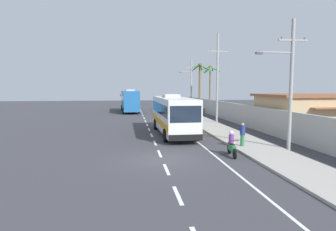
{
  "coord_description": "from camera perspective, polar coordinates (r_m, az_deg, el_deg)",
  "views": [
    {
      "loc": [
        -1.77,
        -16.35,
        4.19
      ],
      "look_at": [
        1.53,
        9.27,
        1.7
      ],
      "focal_mm": 30.71,
      "sensor_mm": 36.0,
      "label": 1
    }
  ],
  "objects": [
    {
      "name": "coach_bus_far_lane",
      "position": [
        50.39,
        -7.58,
        3.03
      ],
      "size": [
        3.49,
        11.13,
        3.95
      ],
      "color": "#2366A8",
      "rests_on": "ground"
    },
    {
      "name": "sidewalk_kerb",
      "position": [
        28.01,
        10.58,
        -3.04
      ],
      "size": [
        3.2,
        90.0,
        0.14
      ],
      "primitive_type": "cube",
      "color": "#A8A399",
      "rests_on": "ground"
    },
    {
      "name": "utility_pole_nearest",
      "position": [
        20.67,
        23.02,
        6.23
      ],
      "size": [
        3.5,
        0.24,
        8.64
      ],
      "color": "#9E9E99",
      "rests_on": "ground"
    },
    {
      "name": "coach_bus_foreground",
      "position": [
        26.02,
        1.01,
        0.39
      ],
      "size": [
        3.13,
        10.89,
        3.6
      ],
      "color": "white",
      "rests_on": "ground"
    },
    {
      "name": "palm_nearest",
      "position": [
        46.2,
        8.35,
        7.46
      ],
      "size": [
        3.62,
        3.46,
        7.72
      ],
      "color": "brown",
      "rests_on": "ground"
    },
    {
      "name": "roadside_building",
      "position": [
        31.87,
        29.4,
        0.52
      ],
      "size": [
        13.11,
        7.79,
        3.6
      ],
      "color": "tan",
      "rests_on": "ground"
    },
    {
      "name": "motorcycle_beside_bus",
      "position": [
        18.22,
        12.54,
        -5.87
      ],
      "size": [
        0.56,
        1.96,
        1.56
      ],
      "color": "black",
      "rests_on": "ground"
    },
    {
      "name": "motorcycle_trailing",
      "position": [
        35.67,
        1.22,
        -0.22
      ],
      "size": [
        0.56,
        1.96,
        1.53
      ],
      "color": "black",
      "rests_on": "ground"
    },
    {
      "name": "pedestrian_near_kerb",
      "position": [
        20.74,
        14.57,
        -3.57
      ],
      "size": [
        0.36,
        0.36,
        1.62
      ],
      "rotation": [
        0.0,
        0.0,
        5.41
      ],
      "color": "#2D7A47",
      "rests_on": "sidewalk_kerb"
    },
    {
      "name": "boundary_wall",
      "position": [
        32.91,
        14.77,
        0.07
      ],
      "size": [
        0.24,
        60.0,
        2.35
      ],
      "primitive_type": "cube",
      "color": "#B2B2AD",
      "rests_on": "ground"
    },
    {
      "name": "utility_pole_mid",
      "position": [
        34.47,
        9.77,
        7.45
      ],
      "size": [
        2.34,
        0.24,
        10.45
      ],
      "color": "#9E9E99",
      "rests_on": "ground"
    },
    {
      "name": "utility_pole_far",
      "position": [
        49.07,
        4.56,
        6.22
      ],
      "size": [
        3.31,
        0.24,
        8.99
      ],
      "color": "#9E9E99",
      "rests_on": "ground"
    },
    {
      "name": "palm_second",
      "position": [
        41.92,
        6.32,
        6.82
      ],
      "size": [
        2.94,
        3.02,
        7.72
      ],
      "color": "brown",
      "rests_on": "ground"
    },
    {
      "name": "lane_markings",
      "position": [
        31.55,
        -0.37,
        -2.12
      ],
      "size": [
        3.49,
        71.0,
        0.01
      ],
      "color": "white",
      "rests_on": "ground"
    },
    {
      "name": "ground_plane",
      "position": [
        16.97,
        -1.14,
        -8.79
      ],
      "size": [
        160.0,
        160.0,
        0.0
      ],
      "primitive_type": "plane",
      "color": "#3A3A3F"
    }
  ]
}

